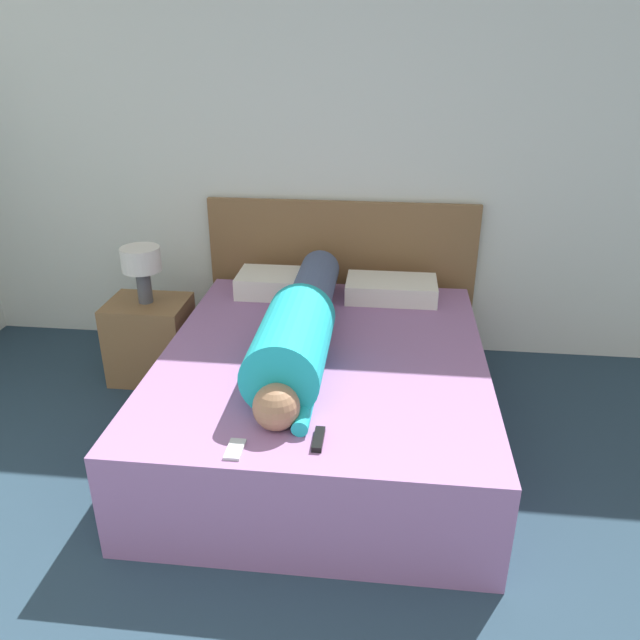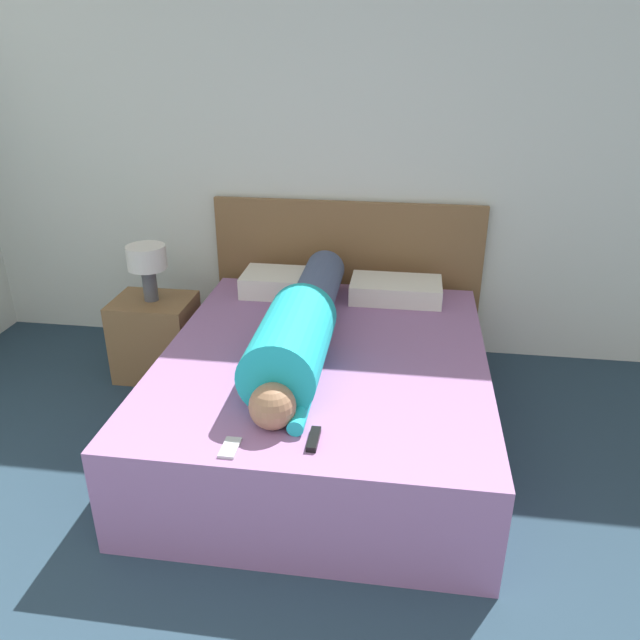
{
  "view_description": "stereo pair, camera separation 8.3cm",
  "coord_description": "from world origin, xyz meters",
  "views": [
    {
      "loc": [
        0.28,
        -0.02,
        1.99
      ],
      "look_at": [
        -0.02,
        2.64,
        0.76
      ],
      "focal_mm": 35.0,
      "sensor_mm": 36.0,
      "label": 1
    },
    {
      "loc": [
        0.36,
        -0.01,
        1.99
      ],
      "look_at": [
        -0.02,
        2.64,
        0.76
      ],
      "focal_mm": 35.0,
      "sensor_mm": 36.0,
      "label": 2
    }
  ],
  "objects": [
    {
      "name": "wall_back",
      "position": [
        0.0,
        3.95,
        1.3
      ],
      "size": [
        6.28,
        0.06,
        2.6
      ],
      "color": "silver",
      "rests_on": "ground_plane"
    },
    {
      "name": "person_lying",
      "position": [
        -0.14,
        2.76,
        0.66
      ],
      "size": [
        0.34,
        1.7,
        0.34
      ],
      "color": "#936B4C",
      "rests_on": "bed"
    },
    {
      "name": "bed",
      "position": [
        -0.02,
        2.78,
        0.26
      ],
      "size": [
        1.64,
        1.94,
        0.51
      ],
      "color": "#936699",
      "rests_on": "ground_plane"
    },
    {
      "name": "table_lamp",
      "position": [
        -1.16,
        3.33,
        0.76
      ],
      "size": [
        0.23,
        0.23,
        0.35
      ],
      "color": "#4C4C51",
      "rests_on": "nightstand"
    },
    {
      "name": "cell_phone",
      "position": [
        -0.27,
        1.93,
        0.52
      ],
      "size": [
        0.06,
        0.13,
        0.01
      ],
      "color": "#B2B7BC",
      "rests_on": "bed"
    },
    {
      "name": "tv_remote",
      "position": [
        0.04,
        2.02,
        0.52
      ],
      "size": [
        0.04,
        0.15,
        0.02
      ],
      "color": "black",
      "rests_on": "bed"
    },
    {
      "name": "headboard",
      "position": [
        -0.02,
        3.88,
        0.51
      ],
      "size": [
        1.76,
        0.04,
        1.03
      ],
      "color": "brown",
      "rests_on": "ground_plane"
    },
    {
      "name": "nightstand",
      "position": [
        -1.16,
        3.33,
        0.26
      ],
      "size": [
        0.48,
        0.39,
        0.51
      ],
      "color": "brown",
      "rests_on": "ground_plane"
    },
    {
      "name": "pillow_near_headboard",
      "position": [
        -0.35,
        3.55,
        0.58
      ],
      "size": [
        0.58,
        0.32,
        0.13
      ],
      "color": "silver",
      "rests_on": "bed"
    },
    {
      "name": "pillow_second",
      "position": [
        0.32,
        3.55,
        0.57
      ],
      "size": [
        0.55,
        0.32,
        0.12
      ],
      "color": "silver",
      "rests_on": "bed"
    }
  ]
}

